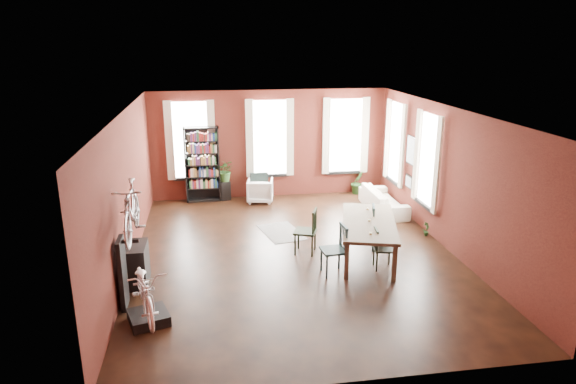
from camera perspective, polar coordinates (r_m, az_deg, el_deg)
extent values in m
plane|color=black|center=(11.55, 0.75, -6.92)|extent=(9.00, 9.00, 0.00)
cube|color=silver|center=(10.67, 0.81, 9.01)|extent=(7.00, 9.00, 0.04)
cube|color=#441511|center=(15.33, -2.06, 5.34)|extent=(7.00, 0.04, 3.20)
cube|color=#441511|center=(6.89, 7.16, -9.56)|extent=(7.00, 0.04, 3.20)
cube|color=#441511|center=(10.99, -17.52, -0.09)|extent=(0.04, 9.00, 3.20)
cube|color=#441511|center=(12.07, 17.39, 1.41)|extent=(0.04, 9.00, 3.20)
cube|color=white|center=(15.17, -10.75, 5.70)|extent=(1.00, 0.04, 2.20)
cube|color=beige|center=(15.10, -10.76, 5.65)|extent=(1.40, 0.06, 2.30)
cube|color=white|center=(15.26, -2.05, 6.05)|extent=(1.00, 0.04, 2.20)
cube|color=beige|center=(15.20, -2.02, 6.00)|extent=(1.40, 0.06, 2.30)
cube|color=white|center=(15.70, 6.36, 6.26)|extent=(1.00, 0.04, 2.20)
cube|color=beige|center=(15.63, 6.43, 6.21)|extent=(1.40, 0.06, 2.30)
cube|color=white|center=(12.89, 15.43, 3.44)|extent=(0.04, 1.00, 2.20)
cube|color=beige|center=(12.86, 15.14, 3.43)|extent=(0.06, 1.40, 2.30)
cube|color=white|center=(14.87, 12.01, 5.41)|extent=(0.04, 1.00, 2.20)
cube|color=beige|center=(14.85, 11.76, 5.40)|extent=(0.06, 1.40, 2.30)
cube|color=black|center=(13.87, 13.56, 4.49)|extent=(0.04, 0.55, 0.75)
cube|color=black|center=(14.07, 13.33, 1.11)|extent=(0.04, 0.45, 0.35)
cube|color=#4E402E|center=(11.39, 8.90, -5.21)|extent=(1.72, 2.66, 0.84)
cube|color=#183336|center=(10.49, 5.07, -6.45)|extent=(0.51, 0.51, 1.03)
cube|color=black|center=(11.44, 1.93, -4.38)|extent=(0.61, 0.61, 1.02)
cube|color=black|center=(10.90, 10.59, -6.20)|extent=(0.45, 0.45, 0.88)
cube|color=#1A373A|center=(11.84, 10.37, -3.92)|extent=(0.58, 0.58, 1.02)
cube|color=black|center=(15.14, -9.49, 3.03)|extent=(1.00, 0.32, 2.20)
imported|color=white|center=(15.05, -3.12, 0.30)|extent=(0.84, 0.80, 0.75)
imported|color=beige|center=(14.49, 10.58, -0.50)|extent=(0.61, 2.08, 0.81)
cube|color=black|center=(12.78, -0.72, -4.49)|extent=(1.15, 1.53, 0.01)
cube|color=black|center=(9.26, -15.22, -13.30)|extent=(0.79, 0.79, 0.18)
cube|color=black|center=(9.64, -17.91, -8.57)|extent=(0.16, 0.60, 1.30)
cube|color=black|center=(10.53, -16.43, -7.71)|extent=(0.40, 0.80, 0.80)
cube|color=black|center=(15.36, -7.02, 0.17)|extent=(0.34, 0.34, 0.57)
imported|color=#274F1F|center=(16.02, 7.67, 0.39)|extent=(0.62, 0.82, 0.32)
imported|color=#255221|center=(12.98, 15.08, -4.46)|extent=(0.38, 0.40, 0.13)
imported|color=white|center=(8.81, -15.79, -7.99)|extent=(0.80, 1.02, 1.72)
imported|color=#A5A8AD|center=(9.08, -17.19, -0.04)|extent=(0.47, 1.00, 1.66)
imported|color=#305E25|center=(15.22, -6.99, 2.13)|extent=(0.73, 0.78, 0.51)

